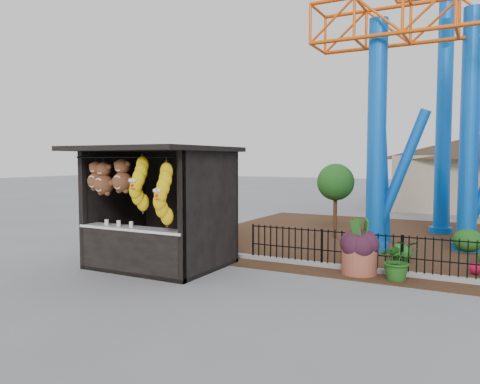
% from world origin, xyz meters
% --- Properties ---
extents(ground, '(120.00, 120.00, 0.00)m').
position_xyz_m(ground, '(0.00, 0.00, 0.00)').
color(ground, slate).
rests_on(ground, ground).
extents(mulch_bed, '(18.00, 12.00, 0.02)m').
position_xyz_m(mulch_bed, '(4.00, 8.00, 0.01)').
color(mulch_bed, '#331E11').
rests_on(mulch_bed, ground).
extents(curb, '(18.00, 0.18, 0.12)m').
position_xyz_m(curb, '(4.00, 3.00, 0.06)').
color(curb, gray).
rests_on(curb, ground).
extents(prize_booth, '(3.50, 3.40, 3.12)m').
position_xyz_m(prize_booth, '(-2.99, 0.89, 1.54)').
color(prize_booth, black).
rests_on(prize_booth, ground).
extents(terracotta_planter, '(1.06, 1.06, 0.63)m').
position_xyz_m(terracotta_planter, '(1.84, 2.70, 0.32)').
color(terracotta_planter, '#9A4B38').
rests_on(terracotta_planter, ground).
extents(planter_foliage, '(0.70, 0.70, 0.64)m').
position_xyz_m(planter_foliage, '(1.84, 2.70, 0.95)').
color(planter_foliage, black).
rests_on(planter_foliage, terracotta_planter).
extents(potted_plant, '(1.06, 0.99, 0.97)m').
position_xyz_m(potted_plant, '(2.77, 2.56, 0.48)').
color(potted_plant, '#2D5A1A').
rests_on(potted_plant, ground).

